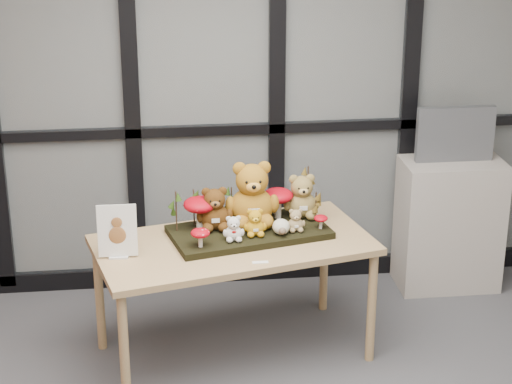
{
  "coord_description": "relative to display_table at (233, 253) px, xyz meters",
  "views": [
    {
      "loc": [
        -0.34,
        -3.08,
        2.76
      ],
      "look_at": [
        0.2,
        1.48,
        1.0
      ],
      "focal_mm": 65.0,
      "sensor_mm": 36.0,
      "label": 1
    }
  ],
  "objects": [
    {
      "name": "mushroom_back_left",
      "position": [
        -0.17,
        0.12,
        0.2
      ],
      "size": [
        0.18,
        0.18,
        0.2
      ],
      "primitive_type": null,
      "color": "#9E0511",
      "rests_on": "diorama_tray"
    },
    {
      "name": "bear_tan_back",
      "position": [
        0.41,
        0.23,
        0.24
      ],
      "size": [
        0.25,
        0.24,
        0.28
      ],
      "primitive_type": null,
      "rotation": [
        0.0,
        0.0,
        0.23
      ],
      "color": "olive",
      "rests_on": "diorama_tray"
    },
    {
      "name": "label_card",
      "position": [
        0.11,
        -0.28,
        0.07
      ],
      "size": [
        0.08,
        0.03,
        0.0
      ],
      "primitive_type": "cube",
      "color": "white",
      "rests_on": "display_table"
    },
    {
      "name": "sign_holder",
      "position": [
        -0.62,
        -0.13,
        0.2
      ],
      "size": [
        0.21,
        0.06,
        0.29
      ],
      "rotation": [
        0.0,
        0.0,
        -0.01
      ],
      "color": "silver",
      "rests_on": "display_table"
    },
    {
      "name": "sprig_green_mid_left",
      "position": [
        -0.2,
        0.17,
        0.21
      ],
      "size": [
        0.05,
        0.05,
        0.21
      ],
      "primitive_type": null,
      "color": "black",
      "rests_on": "diorama_tray"
    },
    {
      "name": "glass_partition",
      "position": [
        -0.08,
        0.95,
        0.78
      ],
      "size": [
        4.9,
        0.06,
        2.78
      ],
      "color": "#2D383F",
      "rests_on": "floor"
    },
    {
      "name": "cabinet",
      "position": [
        1.47,
        0.72,
        -0.21
      ],
      "size": [
        0.64,
        0.37,
        0.86
      ],
      "primitive_type": "cube",
      "color": "#A49C93",
      "rests_on": "floor"
    },
    {
      "name": "diorama_tray",
      "position": [
        0.1,
        0.08,
        0.09
      ],
      "size": [
        0.93,
        0.61,
        0.04
      ],
      "primitive_type": "cube",
      "rotation": [
        0.0,
        0.0,
        0.23
      ],
      "color": "black",
      "rests_on": "display_table"
    },
    {
      "name": "sprig_green_centre",
      "position": [
        0.01,
        0.23,
        0.2
      ],
      "size": [
        0.05,
        0.05,
        0.19
      ],
      "primitive_type": null,
      "color": "black",
      "rests_on": "diorama_tray"
    },
    {
      "name": "bear_pooh_yellow",
      "position": [
        0.12,
        0.17,
        0.3
      ],
      "size": [
        0.36,
        0.34,
        0.4
      ],
      "primitive_type": null,
      "rotation": [
        0.0,
        0.0,
        0.23
      ],
      "color": "#A26B1A",
      "rests_on": "diorama_tray"
    },
    {
      "name": "display_table",
      "position": [
        0.0,
        0.0,
        0.0
      ],
      "size": [
        1.62,
        1.07,
        0.7
      ],
      "rotation": [
        0.0,
        0.0,
        0.23
      ],
      "color": "tan",
      "rests_on": "floor"
    },
    {
      "name": "bear_brown_medium",
      "position": [
        -0.09,
        0.12,
        0.24
      ],
      "size": [
        0.24,
        0.23,
        0.27
      ],
      "primitive_type": null,
      "rotation": [
        0.0,
        0.0,
        0.23
      ],
      "color": "#4B2B0D",
      "rests_on": "diorama_tray"
    },
    {
      "name": "bear_small_yellow",
      "position": [
        0.12,
        -0.0,
        0.19
      ],
      "size": [
        0.15,
        0.14,
        0.17
      ],
      "primitive_type": null,
      "rotation": [
        0.0,
        0.0,
        0.23
      ],
      "color": "#CA8E13",
      "rests_on": "diorama_tray"
    },
    {
      "name": "bear_white_bow",
      "position": [
        -0.0,
        -0.06,
        0.18
      ],
      "size": [
        0.14,
        0.13,
        0.15
      ],
      "primitive_type": null,
      "rotation": [
        0.0,
        0.0,
        0.23
      ],
      "color": "white",
      "rests_on": "diorama_tray"
    },
    {
      "name": "sprig_green_far_left",
      "position": [
        -0.3,
        0.1,
        0.22
      ],
      "size": [
        0.05,
        0.05,
        0.23
      ],
      "primitive_type": null,
      "color": "black",
      "rests_on": "diorama_tray"
    },
    {
      "name": "bear_beige_small",
      "position": [
        0.35,
        0.03,
        0.17
      ],
      "size": [
        0.13,
        0.12,
        0.14
      ],
      "primitive_type": null,
      "rotation": [
        0.0,
        0.0,
        0.23
      ],
      "color": "#9F8759",
      "rests_on": "diorama_tray"
    },
    {
      "name": "sprig_dry_mid_right",
      "position": [
        0.48,
        0.15,
        0.19
      ],
      "size": [
        0.05,
        0.05,
        0.17
      ],
      "primitive_type": null,
      "color": "brown",
      "rests_on": "diorama_tray"
    },
    {
      "name": "room_shell",
      "position": [
        -0.08,
        -1.52,
        1.05
      ],
      "size": [
        5.0,
        5.0,
        5.0
      ],
      "color": "#B5B3AB",
      "rests_on": "floor"
    },
    {
      "name": "sprig_dry_far_right",
      "position": [
        0.45,
        0.26,
        0.25
      ],
      "size": [
        0.05,
        0.05,
        0.29
      ],
      "primitive_type": null,
      "color": "brown",
      "rests_on": "diorama_tray"
    },
    {
      "name": "mushroom_front_left",
      "position": [
        -0.19,
        -0.13,
        0.16
      ],
      "size": [
        0.1,
        0.1,
        0.11
      ],
      "primitive_type": null,
      "color": "#9E0511",
      "rests_on": "diorama_tray"
    },
    {
      "name": "mushroom_front_right",
      "position": [
        0.49,
        0.04,
        0.15
      ],
      "size": [
        0.08,
        0.08,
        0.09
      ],
      "primitive_type": null,
      "color": "#9E0511",
      "rests_on": "diorama_tray"
    },
    {
      "name": "plush_cream_hedgehog",
      "position": [
        0.26,
        -0.01,
        0.15
      ],
      "size": [
        0.09,
        0.08,
        0.1
      ],
      "primitive_type": null,
      "rotation": [
        0.0,
        0.0,
        0.23
      ],
      "color": "beige",
      "rests_on": "diorama_tray"
    },
    {
      "name": "mushroom_back_right",
      "position": [
        0.28,
        0.22,
        0.2
      ],
      "size": [
        0.17,
        0.17,
        0.19
      ],
      "primitive_type": null,
      "color": "#9E0511",
      "rests_on": "diorama_tray"
    },
    {
      "name": "monitor",
      "position": [
        1.47,
        0.74,
        0.4
      ],
      "size": [
        0.49,
        0.05,
        0.35
      ],
      "color": "#515359",
      "rests_on": "cabinet"
    }
  ]
}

